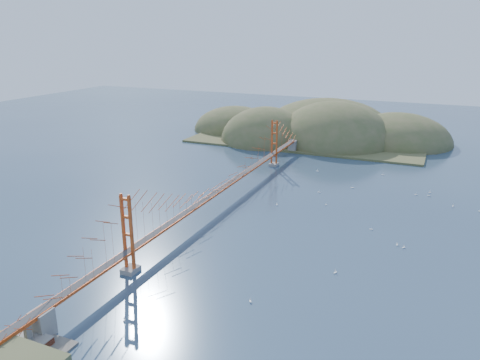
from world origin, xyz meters
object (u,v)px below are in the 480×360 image
at_px(fort, 34,341).
at_px(sailboat_0, 335,272).
at_px(sailboat_2, 371,229).
at_px(bridge, 222,170).

relative_size(fort, sailboat_0, 5.13).
height_order(sailboat_0, sailboat_2, sailboat_0).
xyz_separation_m(bridge, sailboat_0, (26.69, -18.83, -6.85)).
distance_m(bridge, fort, 48.40).
bearing_deg(sailboat_0, sailboat_2, 82.65).
bearing_deg(sailboat_0, bridge, 144.79).
distance_m(bridge, sailboat_2, 29.79).
distance_m(sailboat_0, sailboat_2, 17.71).
height_order(fort, sailboat_0, fort).
relative_size(bridge, sailboat_2, 154.87).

